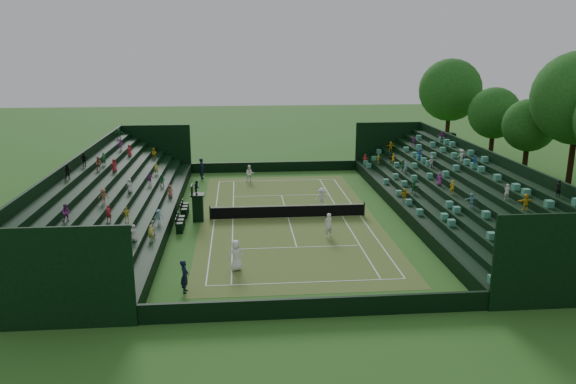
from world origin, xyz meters
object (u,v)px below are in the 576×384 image
Objects in this scene: player_near_west at (236,255)px; player_far_east at (322,198)px; tennis_net at (288,211)px; umpire_chair at (198,204)px; player_near_east at (328,225)px; player_far_west at (250,174)px.

player_far_east is (6.74, 12.09, -0.07)m from player_near_west.
umpire_chair reaches higher than tennis_net.
player_near_east is (2.33, -4.50, 0.31)m from tennis_net.
player_far_west is at bearing -96.59° from player_near_east.
umpire_chair is 1.69× the size of player_near_west.
umpire_chair reaches higher than player_near_east.
player_near_east is 16.85m from player_far_west.
player_far_east reaches higher than tennis_net.
tennis_net is 7.01× the size of player_far_east.
player_far_west is at bearing 102.63° from tennis_net.
umpire_chair reaches higher than player_near_west.
umpire_chair reaches higher than player_far_west.
player_far_east is (5.49, -9.30, 0.02)m from player_far_west.
player_near_west is at bearing -121.08° from player_far_east.
player_near_east is 6.83m from player_far_east.
player_far_east is (2.88, 2.31, 0.31)m from tennis_net.
player_near_west is 1.08× the size of player_near_east.
tennis_net is at bearing 1.62° from umpire_chair.
player_far_west is (1.25, 21.39, -0.09)m from player_near_west.
player_near_west is 8.13m from player_near_east.
player_far_east is (9.54, 2.50, -0.47)m from umpire_chair.
tennis_net is 5.08m from player_near_east.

